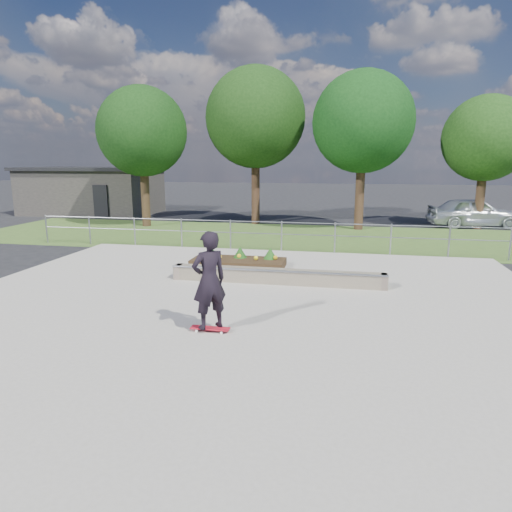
% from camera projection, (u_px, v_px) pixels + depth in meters
% --- Properties ---
extents(ground, '(120.00, 120.00, 0.00)m').
position_uv_depth(ground, '(234.00, 317.00, 10.23)').
color(ground, black).
rests_on(ground, ground).
extents(grass_verge, '(30.00, 8.00, 0.02)m').
position_uv_depth(grass_verge, '(292.00, 237.00, 20.78)').
color(grass_verge, '#395522').
rests_on(grass_verge, ground).
extents(concrete_slab, '(15.00, 15.00, 0.06)m').
position_uv_depth(concrete_slab, '(234.00, 316.00, 10.22)').
color(concrete_slab, gray).
rests_on(concrete_slab, ground).
extents(fence, '(20.06, 0.06, 1.20)m').
position_uv_depth(fence, '(282.00, 232.00, 17.27)').
color(fence, '#95989D').
rests_on(fence, ground).
extents(building, '(8.40, 5.40, 3.00)m').
position_uv_depth(building, '(93.00, 190.00, 29.85)').
color(building, '#2D2B28').
rests_on(building, ground).
extents(tree_far_left, '(4.55, 4.55, 7.15)m').
position_uv_depth(tree_far_left, '(142.00, 132.00, 23.22)').
color(tree_far_left, '#301F13').
rests_on(tree_far_left, ground).
extents(tree_mid_left, '(5.25, 5.25, 8.25)m').
position_uv_depth(tree_mid_left, '(256.00, 118.00, 23.94)').
color(tree_mid_left, black).
rests_on(tree_mid_left, ground).
extents(tree_mid_right, '(4.90, 4.90, 7.70)m').
position_uv_depth(tree_mid_right, '(363.00, 122.00, 22.01)').
color(tree_mid_right, '#311E13').
rests_on(tree_mid_right, ground).
extents(tree_far_right, '(4.20, 4.20, 6.60)m').
position_uv_depth(tree_far_right, '(486.00, 139.00, 22.47)').
color(tree_far_right, '#311E13').
rests_on(tree_far_right, ground).
extents(grind_ledge, '(6.00, 0.44, 0.43)m').
position_uv_depth(grind_ledge, '(277.00, 276.00, 12.76)').
color(grind_ledge, '#685D4C').
rests_on(grind_ledge, concrete_slab).
extents(planter_bed, '(3.00, 1.20, 0.61)m').
position_uv_depth(planter_bed, '(239.00, 261.00, 14.82)').
color(planter_bed, black).
rests_on(planter_bed, concrete_slab).
extents(skateboarder, '(0.85, 0.83, 2.05)m').
position_uv_depth(skateboarder, '(209.00, 281.00, 8.99)').
color(skateboarder, white).
rests_on(skateboarder, concrete_slab).
extents(parked_car, '(4.73, 2.38, 1.55)m').
position_uv_depth(parked_car, '(474.00, 212.00, 23.77)').
color(parked_car, '#B7BCC1').
rests_on(parked_car, ground).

